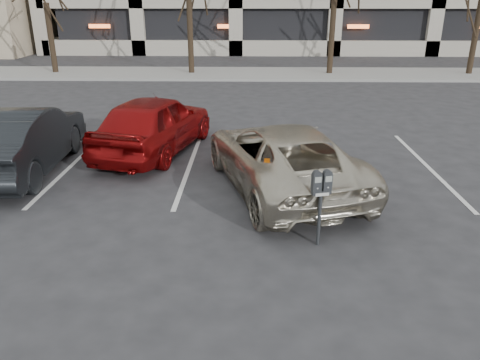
{
  "coord_description": "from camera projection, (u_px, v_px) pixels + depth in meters",
  "views": [
    {
      "loc": [
        0.03,
        -8.13,
        3.73
      ],
      "look_at": [
        -0.14,
        -1.09,
        0.96
      ],
      "focal_mm": 35.0,
      "sensor_mm": 36.0,
      "label": 1
    }
  ],
  "objects": [
    {
      "name": "suv_silver",
      "position": [
        282.0,
        157.0,
        9.55
      ],
      "size": [
        3.56,
        5.31,
        1.36
      ],
      "rotation": [
        0.0,
        0.0,
        3.44
      ],
      "color": "beige",
      "rests_on": "ground"
    },
    {
      "name": "parking_meter",
      "position": [
        321.0,
        190.0,
        7.19
      ],
      "size": [
        0.34,
        0.19,
        1.25
      ],
      "rotation": [
        0.0,
        0.0,
        0.24
      ],
      "color": "black",
      "rests_on": "ground"
    },
    {
      "name": "stall_lines",
      "position": [
        190.0,
        165.0,
        11.1
      ],
      "size": [
        16.9,
        5.2,
        0.0
      ],
      "color": "silver",
      "rests_on": "ground"
    },
    {
      "name": "car_dark",
      "position": [
        21.0,
        139.0,
        10.47
      ],
      "size": [
        1.83,
        4.62,
        1.49
      ],
      "primitive_type": "imported",
      "rotation": [
        0.0,
        0.0,
        3.2
      ],
      "color": "black",
      "rests_on": "ground"
    },
    {
      "name": "ground",
      "position": [
        248.0,
        206.0,
        8.93
      ],
      "size": [
        140.0,
        140.0,
        0.0
      ],
      "primitive_type": "plane",
      "color": "#28282B",
      "rests_on": "ground"
    },
    {
      "name": "car_red",
      "position": [
        154.0,
        123.0,
        11.77
      ],
      "size": [
        2.78,
        4.68,
        1.49
      ],
      "primitive_type": "imported",
      "rotation": [
        0.0,
        0.0,
        2.89
      ],
      "color": "maroon",
      "rests_on": "ground"
    },
    {
      "name": "sidewalk",
      "position": [
        250.0,
        74.0,
        23.79
      ],
      "size": [
        80.0,
        4.0,
        0.12
      ],
      "primitive_type": "cube",
      "color": "gray",
      "rests_on": "ground"
    }
  ]
}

